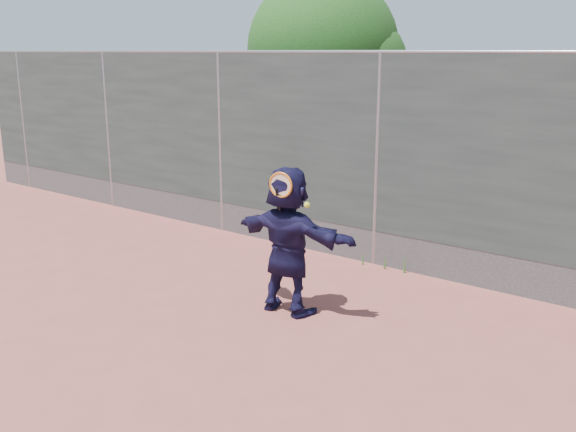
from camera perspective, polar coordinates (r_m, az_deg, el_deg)
The scene contains 6 objects.
ground at distance 6.88m, azimuth -7.45°, elevation -11.65°, with size 80.00×80.00×0.00m, color #9E4C42.
player at distance 7.45m, azimuth 0.00°, elevation -2.18°, with size 1.63×0.52×1.76m, color #161335.
fence at distance 9.10m, azimuth 7.94°, elevation 5.28°, with size 20.00×0.06×3.03m.
swing_action at distance 7.09m, azimuth -0.44°, elevation 2.47°, with size 0.50×0.14×0.51m.
tree_left at distance 13.08m, azimuth 3.80°, elevation 14.11°, with size 3.15×3.00×4.53m.
weed_clump at distance 9.21m, azimuth 8.86°, elevation -3.94°, with size 0.68×0.07×0.30m.
Camera 1 is at (4.41, -4.33, 3.01)m, focal length 40.00 mm.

